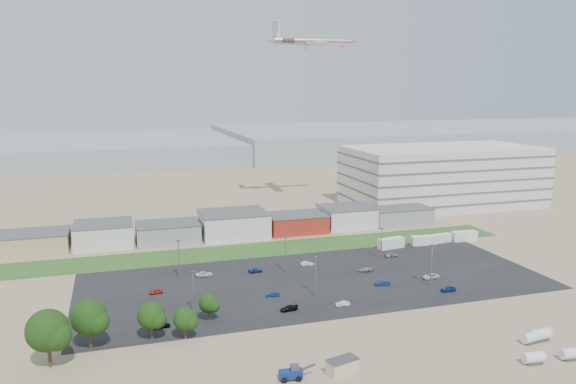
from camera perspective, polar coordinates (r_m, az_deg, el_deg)
name	(u,v)px	position (r m, az deg, el deg)	size (l,w,h in m)	color
ground	(325,311)	(129.11, 3.77, -12.01)	(700.00, 700.00, 0.00)	#987C61
parking_lot	(315,281)	(148.23, 2.79, -8.97)	(120.00, 50.00, 0.01)	black
grass_strip	(265,249)	(175.87, -2.35, -5.82)	(160.00, 16.00, 0.02)	#2D5520
hills_backdrop	(227,147)	(436.52, -6.25, 4.53)	(700.00, 200.00, 9.00)	gray
building_row	(201,226)	(189.54, -8.84, -3.48)	(170.00, 20.00, 8.00)	silver
parking_garage	(442,176)	(248.27, 15.40, 1.57)	(80.00, 40.00, 25.00)	silver
portable_shed	(342,366)	(103.32, 5.56, -17.22)	(5.56, 2.89, 2.80)	beige
telehandler	(291,373)	(101.09, 0.28, -17.87)	(6.48, 2.16, 2.70)	navy
storage_tank_nw	(531,337)	(123.49, 23.45, -13.39)	(3.97, 1.99, 2.38)	silver
storage_tank_ne	(540,334)	(125.23, 24.26, -13.06)	(4.34, 2.17, 2.60)	silver
storage_tank_sw	(533,357)	(115.29, 23.67, -15.14)	(3.99, 2.00, 2.40)	silver
storage_tank_se	(571,353)	(119.72, 26.81, -14.42)	(4.02, 2.01, 2.41)	silver
box_trailer_a	(391,243)	(179.32, 10.43, -5.13)	(8.60, 2.69, 3.23)	silver
box_trailer_b	(423,240)	(185.22, 13.57, -4.80)	(7.81, 2.44, 2.93)	silver
box_trailer_c	(441,238)	(189.58, 15.28, -4.56)	(7.28, 2.27, 2.73)	silver
box_trailer_d	(464,236)	(193.61, 17.47, -4.29)	(8.51, 2.66, 3.19)	silver
tree_far_left	(48,335)	(111.61, -23.21, -13.21)	(8.15, 8.15, 12.23)	black
tree_left	(89,321)	(116.61, -19.55, -12.24)	(7.34, 7.34, 11.02)	black
tree_mid	(151,319)	(117.33, -13.73, -12.39)	(5.80, 5.80, 8.70)	black
tree_right	(185,321)	(116.35, -10.43, -12.79)	(4.97, 4.97, 7.46)	black
tree_near	(209,305)	(124.31, -8.06, -11.35)	(4.47, 4.47, 6.70)	black
lightpole_front_l	(194,293)	(127.25, -9.57, -10.09)	(1.17, 0.49, 9.90)	slate
lightpole_front_m	(315,277)	(136.02, 2.80, -8.59)	(1.16, 0.48, 9.88)	slate
lightpole_front_r	(431,266)	(146.62, 14.36, -7.27)	(1.29, 0.54, 10.94)	slate
lightpole_back_l	(179,260)	(150.12, -11.03, -6.80)	(1.24, 0.51, 10.50)	slate
lightpole_back_m	(286,255)	(152.47, -0.23, -6.39)	(1.20, 0.50, 10.16)	slate
lightpole_back_r	(381,244)	(166.33, 9.45, -5.22)	(1.11, 0.46, 9.46)	slate
airliner	(313,41)	(235.89, 2.55, 15.04)	(39.79, 27.13, 11.76)	silver
parked_car_0	(431,276)	(153.88, 14.32, -8.31)	(2.10, 4.55, 1.27)	silver
parked_car_1	(382,283)	(146.64, 9.58, -9.07)	(1.35, 3.87, 1.27)	navy
parked_car_2	(448,289)	(145.85, 15.96, -9.44)	(1.53, 3.81, 1.30)	navy
parked_car_3	(289,308)	(129.05, 0.10, -11.72)	(1.66, 4.08, 1.18)	black
parked_car_4	(272,294)	(137.35, -1.60, -10.32)	(1.22, 3.50, 1.15)	navy
parked_car_5	(156,292)	(142.56, -13.27, -9.83)	(1.28, 3.17, 1.08)	maroon
parked_car_6	(256,270)	(154.41, -3.32, -7.95)	(1.59, 3.90, 1.13)	navy
parked_car_8	(391,255)	(170.35, 10.44, -6.30)	(1.54, 3.84, 1.31)	#A5A5AA
parked_car_9	(204,274)	(152.59, -8.49, -8.25)	(2.12, 4.61, 1.28)	silver
parked_car_10	(160,325)	(123.58, -12.90, -13.02)	(1.76, 4.34, 1.26)	black
parked_car_11	(307,263)	(159.94, 1.96, -7.27)	(1.26, 3.61, 1.19)	silver
parked_car_12	(365,270)	(156.08, 7.85, -7.82)	(1.65, 4.06, 1.18)	#A5A5AA
parked_car_13	(343,304)	(132.32, 5.58, -11.21)	(1.15, 3.31, 1.09)	silver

